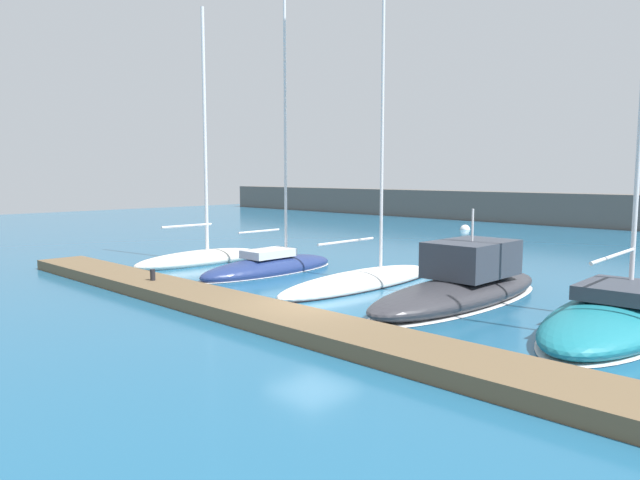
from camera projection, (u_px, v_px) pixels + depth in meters
name	position (u px, v px, depth m)	size (l,w,h in m)	color
ground_plane	(312.00, 317.00, 19.18)	(120.00, 120.00, 0.00)	#1E567A
dock_pier	(277.00, 318.00, 18.09)	(32.69, 2.21, 0.45)	brown
sailboat_ivory_nearest	(202.00, 256.00, 30.75)	(2.17, 7.65, 13.22)	silver
sailboat_navy_second	(269.00, 267.00, 27.78)	(2.55, 7.92, 13.26)	navy
sailboat_white_third	(361.00, 279.00, 24.54)	(2.46, 9.46, 19.44)	white
motorboat_charcoal_fourth	(463.00, 285.00, 21.36)	(2.91, 10.03, 3.55)	#2D2D33
sailboat_teal_fifth	(622.00, 314.00, 18.00)	(3.91, 10.66, 17.27)	#19707F
mooring_buoy_white	(465.00, 230.00, 49.24)	(0.83, 0.83, 0.83)	white
dock_bollard	(153.00, 275.00, 23.18)	(0.20, 0.20, 0.44)	black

